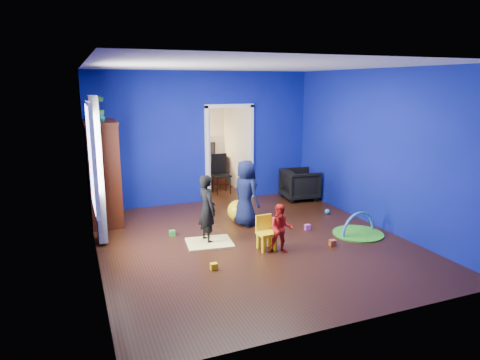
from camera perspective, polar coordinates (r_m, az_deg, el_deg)
name	(u,v)px	position (r m, az deg, el deg)	size (l,w,h in m)	color
floor	(252,241)	(7.36, 1.67, -8.19)	(5.00, 5.50, 0.01)	black
ceiling	(254,66)	(6.88, 1.83, 14.99)	(5.00, 5.50, 0.01)	white
wall_back	(204,138)	(9.54, -4.86, 5.61)	(5.00, 0.02, 2.90)	navy
wall_front	(357,199)	(4.64, 15.36, -2.49)	(5.00, 0.02, 2.90)	navy
wall_left	(91,169)	(6.42, -19.20, 1.43)	(0.02, 5.50, 2.90)	navy
wall_right	(378,149)	(8.28, 17.86, 3.95)	(0.02, 5.50, 2.90)	navy
alcove	(217,141)	(10.57, -3.11, 5.25)	(1.00, 1.75, 2.50)	silver
armchair	(300,184)	(9.97, 7.99, -0.57)	(0.75, 0.77, 0.70)	black
child_black	(207,209)	(7.19, -4.41, -3.86)	(0.42, 0.28, 1.16)	black
child_navy	(246,193)	(8.01, 0.78, -1.76)	(0.61, 0.40, 1.25)	#0F1037
toddler_red	(281,229)	(6.80, 5.48, -6.48)	(0.39, 0.30, 0.79)	red
vase	(100,117)	(8.08, -18.15, 7.99)	(0.17, 0.17, 0.17)	#0B585D
potted_plant	(98,108)	(8.59, -18.46, 9.13)	(0.25, 0.25, 0.45)	#3C8A32
tv_armoire	(103,172)	(8.52, -17.79, 0.98)	(0.58, 1.14, 1.96)	#41100A
crt_tv	(105,170)	(8.52, -17.54, 1.26)	(0.46, 0.70, 0.54)	silver
yellow_blanket	(209,243)	(7.28, -4.10, -8.35)	(0.75, 0.60, 0.03)	#F2E07A
hopper_ball	(238,211)	(8.32, -0.21, -4.12)	(0.43, 0.43, 0.43)	yellow
kid_chair	(267,235)	(6.96, 3.59, -7.28)	(0.28, 0.28, 0.50)	yellow
play_mat	(358,233)	(7.98, 15.46, -6.88)	(0.89, 0.89, 0.02)	#3D9421
toy_arch	(358,233)	(7.98, 15.46, -6.83)	(0.80, 0.80, 0.05)	#3F8CD8
window_left	(91,158)	(6.75, -19.28, 2.81)	(0.03, 0.95, 1.55)	white
curtain	(98,170)	(7.35, -18.43, 1.26)	(0.14, 0.42, 2.40)	slate
doorway	(229,154)	(9.78, -1.45, 3.47)	(1.16, 0.10, 2.10)	white
study_desk	(210,171)	(11.31, -4.08, 1.24)	(0.88, 0.44, 0.75)	#3D140A
desk_monitor	(208,149)	(11.32, -4.31, 4.20)	(0.40, 0.05, 0.32)	black
desk_lamp	(198,150)	(11.19, -5.59, 3.97)	(0.14, 0.14, 0.14)	#FFD88C
folding_chair	(222,175)	(10.40, -2.48, 0.71)	(0.40, 0.40, 0.92)	black
book_shelf	(207,108)	(11.20, -4.39, 9.61)	(0.88, 0.24, 0.04)	white
toy_0	(332,243)	(7.32, 12.21, -8.19)	(0.10, 0.08, 0.10)	#D55523
toy_1	(327,211)	(9.00, 11.56, -4.13)	(0.11, 0.11, 0.11)	#2787DF
toy_2	(214,266)	(6.31, -3.50, -11.43)	(0.10, 0.08, 0.10)	yellow
toy_3	(278,223)	(8.12, 5.06, -5.79)	(0.11, 0.11, 0.11)	green
toy_4	(307,227)	(8.00, 8.99, -6.23)	(0.10, 0.08, 0.10)	#C54AB7
toy_5	(172,233)	(7.69, -9.03, -7.01)	(0.10, 0.08, 0.10)	green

